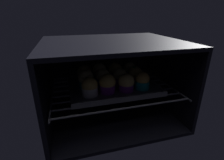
# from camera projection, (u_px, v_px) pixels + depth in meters

# --- Properties ---
(oven_cavity) EXTENTS (0.59, 0.47, 0.37)m
(oven_cavity) POSITION_uv_depth(u_px,v_px,m) (110.00, 78.00, 0.82)
(oven_cavity) COLOR black
(oven_cavity) RESTS_ON ground
(oven_rack) EXTENTS (0.55, 0.42, 0.01)m
(oven_rack) POSITION_uv_depth(u_px,v_px,m) (112.00, 88.00, 0.79)
(oven_rack) COLOR #42424C
(oven_rack) RESTS_ON oven_cavity
(baking_tray) EXTENTS (0.39, 0.31, 0.02)m
(baking_tray) POSITION_uv_depth(u_px,v_px,m) (112.00, 85.00, 0.79)
(baking_tray) COLOR #4C4C51
(baking_tray) RESTS_ON oven_rack
(muffin_row0_col0) EXTENTS (0.07, 0.07, 0.08)m
(muffin_row0_col0) POSITION_uv_depth(u_px,v_px,m) (90.00, 87.00, 0.68)
(muffin_row0_col0) COLOR silver
(muffin_row0_col0) RESTS_ON baking_tray
(muffin_row0_col1) EXTENTS (0.07, 0.07, 0.08)m
(muffin_row0_col1) POSITION_uv_depth(u_px,v_px,m) (107.00, 84.00, 0.70)
(muffin_row0_col1) COLOR #7A238C
(muffin_row0_col1) RESTS_ON baking_tray
(muffin_row0_col2) EXTENTS (0.07, 0.07, 0.08)m
(muffin_row0_col2) POSITION_uv_depth(u_px,v_px,m) (126.00, 83.00, 0.72)
(muffin_row0_col2) COLOR #7A238C
(muffin_row0_col2) RESTS_ON baking_tray
(muffin_row0_col3) EXTENTS (0.06, 0.06, 0.08)m
(muffin_row0_col3) POSITION_uv_depth(u_px,v_px,m) (142.00, 81.00, 0.73)
(muffin_row0_col3) COLOR #0C8C84
(muffin_row0_col3) RESTS_ON baking_tray
(muffin_row1_col0) EXTENTS (0.07, 0.07, 0.08)m
(muffin_row1_col0) POSITION_uv_depth(u_px,v_px,m) (86.00, 79.00, 0.74)
(muffin_row1_col0) COLOR #0C8C84
(muffin_row1_col0) RESTS_ON baking_tray
(muffin_row1_col1) EXTENTS (0.06, 0.06, 0.08)m
(muffin_row1_col1) POSITION_uv_depth(u_px,v_px,m) (103.00, 78.00, 0.77)
(muffin_row1_col1) COLOR #1928B7
(muffin_row1_col1) RESTS_ON baking_tray
(muffin_row1_col2) EXTENTS (0.07, 0.07, 0.08)m
(muffin_row1_col2) POSITION_uv_depth(u_px,v_px,m) (120.00, 77.00, 0.78)
(muffin_row1_col2) COLOR #7A238C
(muffin_row1_col2) RESTS_ON baking_tray
(muffin_row1_col3) EXTENTS (0.07, 0.07, 0.08)m
(muffin_row1_col3) POSITION_uv_depth(u_px,v_px,m) (135.00, 75.00, 0.81)
(muffin_row1_col3) COLOR #7A238C
(muffin_row1_col3) RESTS_ON baking_tray
(muffin_row2_col0) EXTENTS (0.07, 0.07, 0.08)m
(muffin_row2_col0) POSITION_uv_depth(u_px,v_px,m) (84.00, 74.00, 0.82)
(muffin_row2_col0) COLOR #1928B7
(muffin_row2_col0) RESTS_ON baking_tray
(muffin_row2_col1) EXTENTS (0.07, 0.07, 0.08)m
(muffin_row2_col1) POSITION_uv_depth(u_px,v_px,m) (100.00, 72.00, 0.84)
(muffin_row2_col1) COLOR #0C8C84
(muffin_row2_col1) RESTS_ON baking_tray
(muffin_row2_col2) EXTENTS (0.07, 0.07, 0.08)m
(muffin_row2_col2) POSITION_uv_depth(u_px,v_px,m) (115.00, 71.00, 0.86)
(muffin_row2_col2) COLOR #7A238C
(muffin_row2_col2) RESTS_ON baking_tray
(muffin_row2_col3) EXTENTS (0.06, 0.06, 0.08)m
(muffin_row2_col3) POSITION_uv_depth(u_px,v_px,m) (130.00, 70.00, 0.88)
(muffin_row2_col3) COLOR #1928B7
(muffin_row2_col3) RESTS_ON baking_tray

